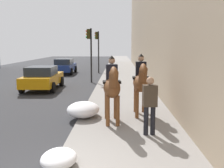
{
  "coord_description": "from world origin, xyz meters",
  "views": [
    {
      "loc": [
        -5.12,
        -1.43,
        2.71
      ],
      "look_at": [
        4.0,
        -1.21,
        1.4
      ],
      "focal_mm": 43.47,
      "sensor_mm": 36.0,
      "label": 1
    }
  ],
  "objects": [
    {
      "name": "snow_pile_far",
      "position": [
        4.52,
        -0.15,
        0.38
      ],
      "size": [
        1.53,
        1.18,
        0.53
      ],
      "primitive_type": "ellipsoid",
      "color": "white",
      "rests_on": "sidewalk_slab"
    },
    {
      "name": "traffic_light_far_curb",
      "position": [
        21.08,
        0.57,
        2.68
      ],
      "size": [
        0.2,
        0.44,
        4.01
      ],
      "color": "black",
      "rests_on": "ground"
    },
    {
      "name": "mounted_horse_near",
      "position": [
        3.73,
        -1.22,
        1.36
      ],
      "size": [
        2.15,
        0.69,
        2.25
      ],
      "rotation": [
        0.0,
        0.0,
        3.23
      ],
      "color": "brown",
      "rests_on": "sidewalk_slab"
    },
    {
      "name": "snow_pile_near",
      "position": [
        0.4,
        -0.15,
        0.29
      ],
      "size": [
        1.0,
        0.77,
        0.35
      ],
      "primitive_type": "ellipsoid",
      "color": "white",
      "rests_on": "sidewalk_slab"
    },
    {
      "name": "mounted_horse_far",
      "position": [
        4.72,
        -2.26,
        1.38
      ],
      "size": [
        2.15,
        0.6,
        2.28
      ],
      "rotation": [
        0.0,
        0.0,
        3.14
      ],
      "color": "brown",
      "rests_on": "sidewalk_slab"
    },
    {
      "name": "car_near_lane",
      "position": [
        20.34,
        3.66,
        0.75
      ],
      "size": [
        4.18,
        1.9,
        1.44
      ],
      "rotation": [
        0.0,
        0.0,
        0.01
      ],
      "color": "navy",
      "rests_on": "ground"
    },
    {
      "name": "traffic_light_near_curb",
      "position": [
        14.45,
        0.62,
        2.61
      ],
      "size": [
        0.2,
        0.44,
        3.89
      ],
      "color": "black",
      "rests_on": "ground"
    },
    {
      "name": "pedestrian_greeting",
      "position": [
        2.51,
        -2.33,
        1.1
      ],
      "size": [
        0.3,
        0.42,
        1.7
      ],
      "rotation": [
        0.0,
        0.0,
        0.1
      ],
      "color": "black",
      "rests_on": "sidewalk_slab"
    },
    {
      "name": "car_far_lane",
      "position": [
        11.19,
        3.19,
        0.74
      ],
      "size": [
        4.22,
        2.05,
        1.44
      ],
      "rotation": [
        0.0,
        0.0,
        0.02
      ],
      "color": "orange",
      "rests_on": "ground"
    }
  ]
}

